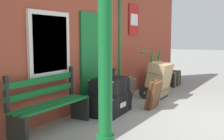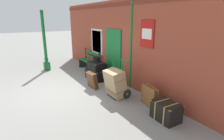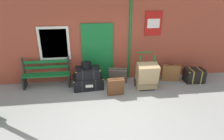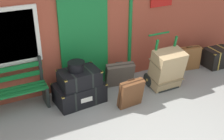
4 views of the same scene
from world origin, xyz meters
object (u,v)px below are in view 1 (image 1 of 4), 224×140
(platform_bench, at_px, (50,104))
(suitcase_oxblood, at_px, (155,79))
(steamer_trunk_middle, at_px, (110,86))
(large_brown_trunk, at_px, (159,80))
(corner_trunk, at_px, (170,78))
(suitcase_brown, at_px, (154,94))
(porters_trolley, at_px, (152,87))
(steamer_trunk_base, at_px, (108,103))
(suitcase_beige, at_px, (124,90))
(round_hatbox, at_px, (107,73))
(lamp_post, at_px, (105,85))

(platform_bench, height_order, suitcase_oxblood, platform_bench)
(steamer_trunk_middle, height_order, large_brown_trunk, large_brown_trunk)
(steamer_trunk_middle, relative_size, corner_trunk, 1.18)
(suitcase_brown, bearing_deg, steamer_trunk_middle, 144.07)
(platform_bench, relative_size, porters_trolley, 1.33)
(steamer_trunk_base, height_order, large_brown_trunk, large_brown_trunk)
(porters_trolley, xyz_separation_m, suitcase_brown, (-1.10, -0.48, 0.03))
(platform_bench, distance_m, suitcase_brown, 2.48)
(large_brown_trunk, relative_size, suitcase_brown, 1.50)
(steamer_trunk_base, xyz_separation_m, porters_trolley, (1.97, -0.17, 0.06))
(suitcase_beige, bearing_deg, suitcase_oxblood, -0.58)
(platform_bench, relative_size, steamer_trunk_middle, 1.92)
(large_brown_trunk, relative_size, suitcase_beige, 1.36)
(round_hatbox, height_order, suitcase_brown, round_hatbox)
(steamer_trunk_base, distance_m, round_hatbox, 0.64)
(lamp_post, xyz_separation_m, suitcase_beige, (3.64, 1.71, -0.80))
(platform_bench, distance_m, suitcase_beige, 2.48)
(steamer_trunk_middle, relative_size, suitcase_brown, 1.32)
(porters_trolley, bearing_deg, platform_bench, 171.95)
(steamer_trunk_base, height_order, porters_trolley, porters_trolley)
(large_brown_trunk, bearing_deg, suitcase_brown, -164.35)
(large_brown_trunk, distance_m, corner_trunk, 1.93)
(round_hatbox, xyz_separation_m, large_brown_trunk, (2.01, -0.35, -0.38))
(suitcase_oxblood, height_order, suitcase_beige, suitcase_oxblood)
(steamer_trunk_base, relative_size, suitcase_beige, 1.52)
(round_hatbox, distance_m, porters_trolley, 2.10)
(large_brown_trunk, xyz_separation_m, corner_trunk, (1.89, 0.33, -0.23))
(steamer_trunk_middle, height_order, corner_trunk, steamer_trunk_middle)
(lamp_post, xyz_separation_m, suitcase_oxblood, (5.61, 1.69, -0.80))
(suitcase_brown, bearing_deg, platform_bench, 157.20)
(steamer_trunk_base, xyz_separation_m, large_brown_trunk, (1.97, -0.34, 0.26))
(platform_bench, height_order, steamer_trunk_middle, platform_bench)
(platform_bench, relative_size, suitcase_oxblood, 2.38)
(steamer_trunk_base, xyz_separation_m, steamer_trunk_middle, (0.01, -0.03, 0.37))
(platform_bench, bearing_deg, corner_trunk, -3.52)
(porters_trolley, height_order, suitcase_brown, porters_trolley)
(suitcase_brown, bearing_deg, suitcase_beige, 77.05)
(steamer_trunk_base, relative_size, large_brown_trunk, 1.12)
(steamer_trunk_middle, xyz_separation_m, suitcase_brown, (0.86, -0.62, -0.27))
(round_hatbox, distance_m, suitcase_beige, 1.25)
(suitcase_oxblood, height_order, corner_trunk, suitcase_oxblood)
(steamer_trunk_base, distance_m, porters_trolley, 1.98)
(steamer_trunk_base, height_order, corner_trunk, corner_trunk)
(large_brown_trunk, bearing_deg, platform_bench, 169.10)
(round_hatbox, relative_size, corner_trunk, 0.50)
(steamer_trunk_base, distance_m, corner_trunk, 3.86)
(steamer_trunk_middle, xyz_separation_m, large_brown_trunk, (1.96, -0.32, -0.11))
(steamer_trunk_base, bearing_deg, porters_trolley, -4.94)
(round_hatbox, relative_size, suitcase_oxblood, 0.52)
(suitcase_beige, height_order, suitcase_brown, suitcase_brown)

